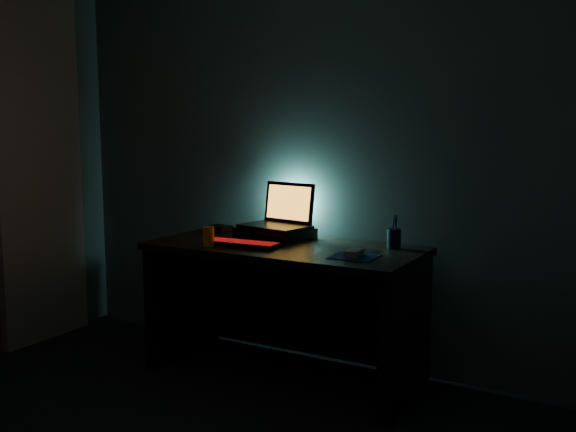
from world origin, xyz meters
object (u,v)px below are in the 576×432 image
object	(u,v)px
keyboard	(242,244)
juice_glass	(208,236)
mouse	(354,253)
router	(219,229)
pen_cup	(394,238)
laptop	(281,217)

from	to	relation	value
keyboard	juice_glass	world-z (taller)	juice_glass
mouse	router	bearing A→B (deg)	161.68
juice_glass	mouse	bearing A→B (deg)	7.65
mouse	pen_cup	distance (m)	0.34
laptop	pen_cup	world-z (taller)	laptop
mouse	pen_cup	world-z (taller)	pen_cup
keyboard	router	bearing A→B (deg)	137.79
laptop	pen_cup	distance (m)	0.71
laptop	router	bearing A→B (deg)	-161.84
laptop	keyboard	world-z (taller)	laptop
keyboard	pen_cup	bearing A→B (deg)	22.04
juice_glass	router	xyz separation A→B (m)	(-0.21, 0.39, -0.03)
juice_glass	router	size ratio (longest dim) A/B	0.71
laptop	juice_glass	bearing A→B (deg)	-103.00
mouse	juice_glass	bearing A→B (deg)	-175.17
laptop	router	world-z (taller)	laptop
mouse	juice_glass	world-z (taller)	juice_glass
laptop	juice_glass	distance (m)	0.49
pen_cup	laptop	bearing A→B (deg)	178.82
juice_glass	router	distance (m)	0.45
laptop	router	xyz separation A→B (m)	(-0.40, -0.06, -0.10)
pen_cup	juice_glass	distance (m)	1.00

